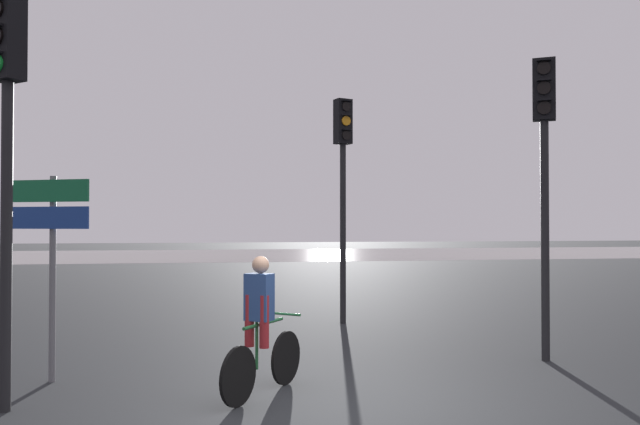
% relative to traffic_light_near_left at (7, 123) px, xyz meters
% --- Properties ---
extents(ground_plane, '(120.00, 120.00, 0.00)m').
position_rel_traffic_light_near_left_xyz_m(ground_plane, '(3.59, -0.80, -3.08)').
color(ground_plane, black).
extents(water_strip, '(80.00, 16.00, 0.01)m').
position_rel_traffic_light_near_left_xyz_m(water_strip, '(3.59, 33.20, -3.07)').
color(water_strip, gray).
rests_on(water_strip, ground).
extents(traffic_light_near_left, '(0.41, 0.42, 4.42)m').
position_rel_traffic_light_near_left_xyz_m(traffic_light_near_left, '(0.00, 0.00, 0.00)').
color(traffic_light_near_left, black).
rests_on(traffic_light_near_left, ground).
extents(traffic_light_near_right, '(0.40, 0.42, 4.41)m').
position_rel_traffic_light_near_left_xyz_m(traffic_light_near_right, '(6.95, 1.35, -0.01)').
color(traffic_light_near_right, black).
rests_on(traffic_light_near_right, ground).
extents(traffic_light_center, '(0.38, 0.40, 4.50)m').
position_rel_traffic_light_near_left_xyz_m(traffic_light_center, '(4.71, 5.16, 0.05)').
color(traffic_light_center, black).
rests_on(traffic_light_center, ground).
extents(direction_sign_post, '(1.02, 0.47, 2.60)m').
position_rel_traffic_light_near_left_xyz_m(direction_sign_post, '(0.16, 1.22, -1.28)').
color(direction_sign_post, slate).
rests_on(direction_sign_post, ground).
extents(cyclist, '(1.03, 1.41, 1.62)m').
position_rel_traffic_light_near_left_xyz_m(cyclist, '(2.73, 0.14, -2.26)').
color(cyclist, black).
rests_on(cyclist, ground).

